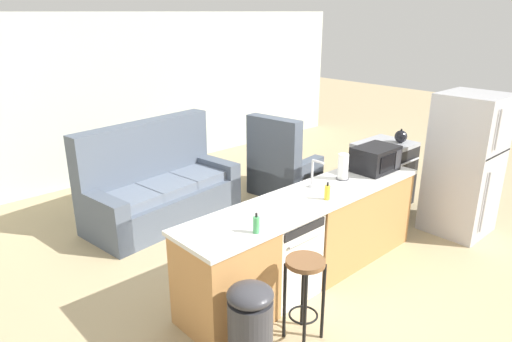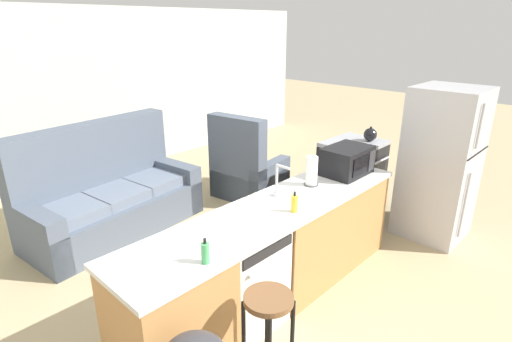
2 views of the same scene
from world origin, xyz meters
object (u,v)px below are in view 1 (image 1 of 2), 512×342
Objects in this scene: stove_range at (382,174)px; soap_bottle at (327,192)px; paper_towel_roll at (343,167)px; couch at (158,189)px; refrigerator at (465,165)px; dish_soap_bottle at (256,225)px; microwave at (376,159)px; kettle at (401,136)px; armchair at (281,171)px; bar_stool at (305,282)px; trash_bin at (250,328)px; dishwasher at (281,253)px.

stove_range is 2.33m from soap_bottle.
couch is at bearing 113.61° from paper_towel_roll.
refrigerator is at bearing -90.01° from stove_range.
dish_soap_bottle reaches higher than stove_range.
dish_soap_bottle is (-2.03, -0.22, -0.07)m from microwave.
kettle is 0.17× the size of armchair.
paper_towel_roll is 1.60× the size of soap_bottle.
dish_soap_bottle is at bearing -139.67° from armchair.
microwave is 1.94m from armchair.
microwave is 0.24× the size of couch.
armchair is at bearing 124.51° from kettle.
kettle is 0.28× the size of bar_stool.
paper_towel_roll is 0.38× the size of trash_bin.
dish_soap_bottle is at bearing -102.55° from couch.
refrigerator is 2.32× the size of trash_bin.
kettle reaches higher than bar_stool.
soap_bottle is at bearing -80.55° from couch.
refrigerator reaches higher than dishwasher.
refrigerator reaches higher than soap_bottle.
armchair is at bearing 44.10° from dishwasher.
stove_range is (2.60, 0.55, 0.03)m from dishwasher.
trash_bin is 0.62× the size of armchair.
couch is at bearing 145.58° from kettle.
stove_range is 1.22× the size of bar_stool.
armchair is at bearing 40.63° from trash_bin.
bar_stool is (-1.85, -0.60, -0.50)m from microwave.
kettle reaches higher than soap_bottle.
couch is (-2.56, 1.74, -0.06)m from stove_range.
microwave is 2.57m from trash_bin.
refrigerator is at bearing -71.84° from armchair.
bar_stool is at bearing -64.60° from dish_soap_bottle.
bar_stool is (-1.35, -0.68, -0.50)m from paper_towel_roll.
dish_soap_bottle is 0.15× the size of armchair.
couch reaches higher than microwave.
stove_range is 1.36m from microwave.
paper_towel_roll is (-1.59, 0.62, 0.18)m from refrigerator.
microwave is at bearing -161.44° from kettle.
paper_towel_roll is 2.13m from trash_bin.
paper_towel_roll is at bearing -115.87° from armchair.
armchair reaches higher than microwave.
soap_bottle is 2.47m from armchair.
soap_bottle reaches higher than dishwasher.
trash_bin is at bearing 177.77° from bar_stool.
paper_towel_roll reaches higher than microwave.
dishwasher is 1.63m from microwave.
bar_stool is 2.92m from couch.
stove_range is 1.45m from armchair.
kettle is 3.36m from couch.
refrigerator reaches higher than couch.
soap_bottle is 0.86× the size of kettle.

